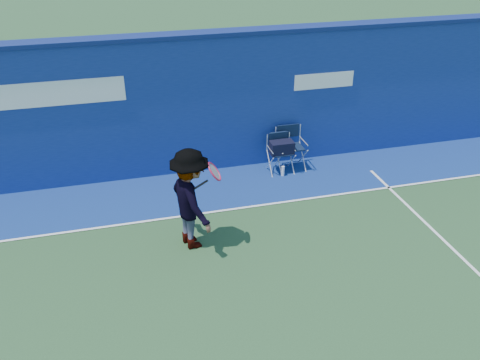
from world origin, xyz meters
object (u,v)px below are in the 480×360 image
object	(u,v)px
directors_chair_right	(290,156)
water_bottle	(283,171)
tennis_player	(191,199)
directors_chair_left	(281,157)

from	to	relation	value
directors_chair_right	water_bottle	size ratio (longest dim) A/B	4.15
tennis_player	directors_chair_right	bearing A→B (deg)	41.24
directors_chair_left	water_bottle	xyz separation A→B (m)	(-0.01, -0.22, -0.26)
tennis_player	directors_chair_left	bearing A→B (deg)	43.13
directors_chair_right	water_bottle	bearing A→B (deg)	-131.93
water_bottle	directors_chair_left	bearing A→B (deg)	86.26
directors_chair_right	water_bottle	world-z (taller)	directors_chair_right
directors_chair_right	tennis_player	distance (m)	3.61
directors_chair_left	water_bottle	distance (m)	0.34
directors_chair_left	directors_chair_right	world-z (taller)	directors_chair_right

